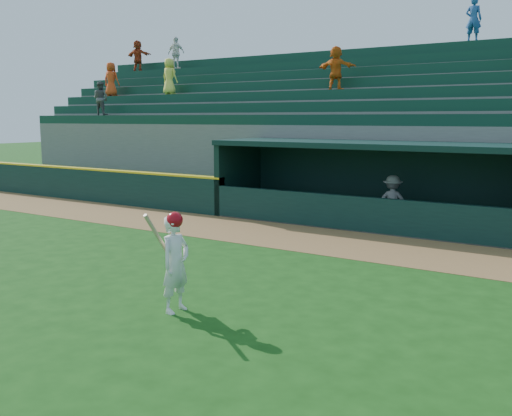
% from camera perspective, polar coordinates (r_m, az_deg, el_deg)
% --- Properties ---
extents(ground, '(120.00, 120.00, 0.00)m').
position_cam_1_polar(ground, '(10.86, -4.62, -7.90)').
color(ground, '#154310').
rests_on(ground, ground).
extents(warning_track, '(40.00, 3.00, 0.01)m').
position_cam_1_polar(warning_track, '(14.93, 6.88, -3.25)').
color(warning_track, brown).
rests_on(warning_track, ground).
extents(field_wall_left, '(15.50, 0.30, 1.20)m').
position_cam_1_polar(field_wall_left, '(23.89, -18.62, 2.38)').
color(field_wall_left, black).
rests_on(field_wall_left, ground).
extents(wall_stripe_left, '(15.50, 0.32, 0.06)m').
position_cam_1_polar(wall_stripe_left, '(23.83, -18.69, 3.88)').
color(wall_stripe_left, yellow).
rests_on(wall_stripe_left, field_wall_left).
extents(dugout_player_inside, '(1.10, 0.82, 1.51)m').
position_cam_1_polar(dugout_player_inside, '(17.10, 13.47, 0.67)').
color(dugout_player_inside, gray).
rests_on(dugout_player_inside, ground).
extents(dugout, '(9.40, 2.80, 2.46)m').
position_cam_1_polar(dugout, '(17.53, 11.42, 2.93)').
color(dugout, '#63635E').
rests_on(dugout, ground).
extents(stands, '(34.50, 6.26, 7.56)m').
position_cam_1_polar(stands, '(21.78, 15.84, 6.65)').
color(stands, slate).
rests_on(stands, ground).
extents(batter_at_plate, '(0.45, 0.78, 1.68)m').
position_cam_1_polar(batter_at_plate, '(9.40, -8.07, -5.33)').
color(batter_at_plate, white).
rests_on(batter_at_plate, ground).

